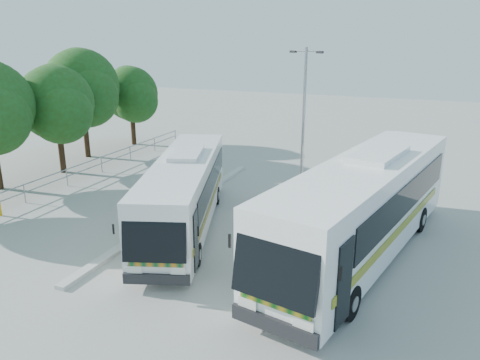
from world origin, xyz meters
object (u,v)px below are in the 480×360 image
at_px(tree_far_d, 82,87).
at_px(lamppost, 304,116).
at_px(tree_far_e, 132,94).
at_px(coach_main, 184,192).
at_px(tree_far_c, 57,103).
at_px(coach_adjacent, 364,206).

height_order(tree_far_d, lamppost, lamppost).
bearing_deg(lamppost, tree_far_e, 173.11).
distance_m(tree_far_e, coach_main, 17.61).
relative_size(tree_far_c, tree_far_e, 1.10).
xyz_separation_m(tree_far_c, tree_far_e, (-0.51, 8.20, -0.37)).
relative_size(tree_far_e, coach_adjacent, 0.44).
distance_m(tree_far_c, coach_adjacent, 19.34).
xyz_separation_m(tree_far_c, coach_main, (11.13, -4.83, -2.58)).
relative_size(coach_adjacent, lamppost, 1.79).
height_order(coach_main, coach_adjacent, coach_adjacent).
height_order(tree_far_d, coach_main, tree_far_d).
xyz_separation_m(coach_main, lamppost, (3.44, 6.40, 2.49)).
bearing_deg(tree_far_e, lamppost, -23.74).
bearing_deg(tree_far_c, lamppost, 6.15).
xyz_separation_m(tree_far_c, coach_adjacent, (18.63, -4.67, -2.24)).
bearing_deg(coach_main, coach_adjacent, -17.79).
bearing_deg(lamppost, tree_far_c, -156.99).
relative_size(tree_far_d, lamppost, 0.97).
xyz_separation_m(tree_far_d, tree_far_e, (0.68, 4.50, -0.93)).
relative_size(tree_far_e, lamppost, 0.78).
bearing_deg(lamppost, coach_adjacent, -40.06).
relative_size(tree_far_c, coach_main, 0.58).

